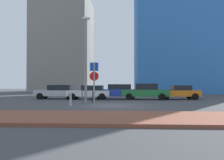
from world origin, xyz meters
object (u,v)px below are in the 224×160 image
parked_car_silver (58,92)px  parked_car_blue (117,91)px  parked_car_orange (179,92)px  parking_meter (82,92)px  parked_car_white (90,92)px  traffic_bollard_near (93,97)px  parked_car_green (146,91)px  parking_sign_post (94,79)px  traffic_bollard_mid (70,99)px  street_lamp (86,52)px

parked_car_silver → parked_car_blue: size_ratio=0.97×
parked_car_orange → parking_meter: size_ratio=2.94×
parked_car_white → traffic_bollard_near: 4.65m
parked_car_white → parked_car_green: size_ratio=0.91×
parked_car_blue → parking_meter: size_ratio=3.17×
parked_car_orange → parking_sign_post: bearing=-130.4°
parking_sign_post → parking_meter: parking_sign_post is taller
parking_meter → traffic_bollard_near: (0.60, 1.67, -0.45)m
parked_car_silver → parked_car_orange: 12.14m
parking_sign_post → traffic_bollard_mid: 2.45m
parked_car_silver → traffic_bollard_near: size_ratio=4.65×
parking_meter → traffic_bollard_mid: parking_meter is taller
traffic_bollard_near → parked_car_blue: bearing=70.5°
parked_car_blue → parked_car_green: (2.83, -0.36, 0.01)m
street_lamp → parking_sign_post: bearing=-72.8°
parked_car_blue → parked_car_green: parked_car_green is taller
parked_car_silver → street_lamp: street_lamp is taller
parked_car_silver → traffic_bollard_near: bearing=-48.6°
parked_car_white → parking_sign_post: bearing=-79.3°
traffic_bollard_near → parked_car_orange: bearing=31.6°
parked_car_blue → traffic_bollard_mid: size_ratio=4.68×
parked_car_silver → street_lamp: bearing=-52.0°
parked_car_blue → parked_car_orange: bearing=-0.9°
parking_meter → traffic_bollard_near: parking_meter is taller
parked_car_blue → street_lamp: (-2.39, -4.71, 3.37)m
street_lamp → parking_meter: bearing=-88.4°
parked_car_orange → street_lamp: bearing=-151.4°
parked_car_white → parked_car_blue: size_ratio=0.94×
traffic_bollard_mid → street_lamp: bearing=79.1°
parking_sign_post → street_lamp: 4.71m
parked_car_white → parking_meter: parking_meter is taller
parked_car_blue → street_lamp: bearing=-116.9°
parked_car_green → street_lamp: (-5.22, -4.35, 3.37)m
parked_car_green → traffic_bollard_near: parked_car_green is taller
parked_car_white → traffic_bollard_mid: bearing=-91.8°
parked_car_blue → parked_car_white: bearing=-172.3°
parked_car_silver → traffic_bollard_mid: parked_car_silver is taller
street_lamp → traffic_bollard_mid: street_lamp is taller
parked_car_silver → parked_car_white: parked_car_silver is taller
parked_car_silver → traffic_bollard_mid: size_ratio=4.53×
parking_meter → parked_car_white: bearing=93.6°
parked_car_blue → parked_car_orange: size_ratio=1.08×
parked_car_white → parked_car_blue: 2.76m
parking_meter → parked_car_green: bearing=50.3°
traffic_bollard_mid → parked_car_blue: bearing=68.9°
parking_sign_post → parked_car_green: bearing=64.2°
parked_car_silver → traffic_bollard_mid: (3.09, -7.68, -0.27)m
parked_car_green → parking_meter: parked_car_green is taller
parked_car_white → parked_car_green: (5.56, 0.01, 0.07)m
parked_car_green → parked_car_blue: bearing=172.8°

